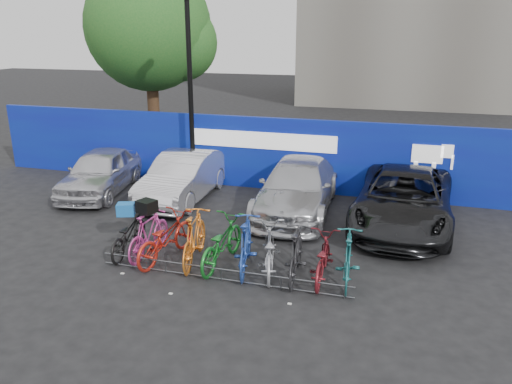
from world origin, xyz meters
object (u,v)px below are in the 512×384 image
at_px(car_3, 404,199).
at_px(bike_1, 149,234).
at_px(lamppost, 190,90).
at_px(bike_5, 246,245).
at_px(car_0, 101,172).
at_px(tree, 154,31).
at_px(bike_rack, 221,274).
at_px(bike_9, 348,258).
at_px(bike_3, 194,238).
at_px(car_2, 297,187).
at_px(bike_8, 322,258).
at_px(bike_2, 165,238).
at_px(bike_0, 128,234).
at_px(bike_7, 296,254).
at_px(bike_6, 269,250).
at_px(bike_4, 221,243).
at_px(car_1, 183,177).

bearing_deg(car_3, bike_1, -144.06).
height_order(lamppost, bike_5, lamppost).
distance_m(lamppost, car_0, 3.95).
distance_m(tree, lamppost, 6.14).
relative_size(lamppost, bike_rack, 1.09).
relative_size(car_0, bike_9, 2.26).
distance_m(bike_3, bike_9, 3.45).
xyz_separation_m(car_2, bike_8, (1.39, -4.02, -0.25)).
distance_m(bike_rack, bike_2, 1.76).
height_order(bike_2, bike_8, bike_2).
distance_m(tree, car_3, 12.86).
xyz_separation_m(lamppost, bike_9, (5.76, -5.28, -2.71)).
bearing_deg(bike_2, bike_rack, 168.70).
height_order(car_3, bike_5, car_3).
distance_m(tree, bike_9, 14.36).
relative_size(car_3, bike_5, 2.68).
height_order(lamppost, bike_9, lamppost).
relative_size(car_0, bike_0, 2.27).
bearing_deg(bike_7, bike_3, -6.43).
xyz_separation_m(bike_1, bike_6, (2.91, -0.02, -0.02)).
relative_size(car_3, bike_4, 2.60).
relative_size(lamppost, car_0, 1.46).
xyz_separation_m(bike_1, bike_9, (4.63, -0.01, 0.02)).
bearing_deg(bike_5, bike_0, -12.00).
xyz_separation_m(bike_0, bike_3, (1.71, -0.02, 0.12)).
bearing_deg(bike_6, bike_3, -13.87).
distance_m(lamppost, car_1, 2.83).
relative_size(car_0, bike_2, 2.04).
bearing_deg(lamppost, car_3, -12.94).
distance_m(bike_0, bike_5, 2.93).
bearing_deg(car_3, bike_rack, -126.36).
bearing_deg(bike_9, bike_rack, 10.92).
height_order(tree, car_3, tree).
distance_m(bike_2, bike_8, 3.61).
relative_size(car_3, bike_7, 2.89).
relative_size(bike_1, bike_4, 0.87).
xyz_separation_m(bike_rack, bike_0, (-2.60, 0.70, 0.32)).
relative_size(lamppost, bike_2, 2.97).
bearing_deg(bike_0, bike_8, 174.17).
bearing_deg(bike_5, bike_6, 172.70).
relative_size(car_2, bike_5, 2.51).
height_order(bike_7, bike_9, bike_7).
relative_size(car_0, bike_7, 2.26).
bearing_deg(car_2, tree, 139.08).
bearing_deg(bike_3, bike_rack, 133.37).
relative_size(bike_2, bike_6, 1.04).
bearing_deg(car_2, bike_8, -73.06).
bearing_deg(bike_6, tree, -67.28).
distance_m(car_3, bike_0, 7.25).
bearing_deg(bike_8, bike_7, 9.00).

